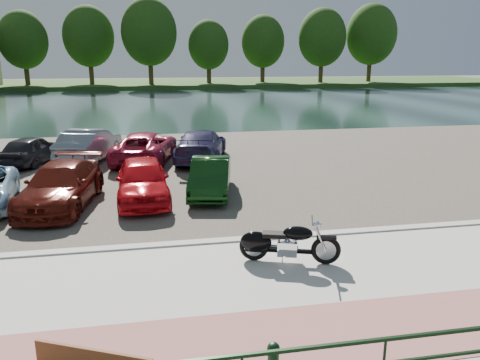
# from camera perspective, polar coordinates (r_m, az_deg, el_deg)

# --- Properties ---
(ground) EXTENTS (200.00, 200.00, 0.00)m
(ground) POSITION_cam_1_polar(r_m,az_deg,el_deg) (10.71, 6.90, -11.37)
(ground) COLOR #595447
(ground) RESTS_ON ground
(promenade) EXTENTS (60.00, 6.00, 0.10)m
(promenade) POSITION_cam_1_polar(r_m,az_deg,el_deg) (9.84, 8.68, -13.60)
(promenade) COLOR beige
(promenade) RESTS_ON ground
(pink_path) EXTENTS (60.00, 2.00, 0.01)m
(pink_path) POSITION_cam_1_polar(r_m,az_deg,el_deg) (8.61, 12.09, -17.84)
(pink_path) COLOR #A05A5D
(pink_path) RESTS_ON promenade
(kerb) EXTENTS (60.00, 0.30, 0.14)m
(kerb) POSITION_cam_1_polar(r_m,az_deg,el_deg) (12.43, 4.16, -7.11)
(kerb) COLOR beige
(kerb) RESTS_ON ground
(parking_lot) EXTENTS (60.00, 18.00, 0.04)m
(parking_lot) POSITION_cam_1_polar(r_m,az_deg,el_deg) (20.89, -2.06, 1.86)
(parking_lot) COLOR #3F3933
(parking_lot) RESTS_ON ground
(river) EXTENTS (120.00, 40.00, 0.00)m
(river) POSITION_cam_1_polar(r_m,az_deg,el_deg) (49.45, -7.12, 9.27)
(river) COLOR #172A26
(river) RESTS_ON ground
(far_bank) EXTENTS (120.00, 24.00, 0.60)m
(far_bank) POSITION_cam_1_polar(r_m,az_deg,el_deg) (81.31, -8.59, 11.58)
(far_bank) COLOR #254819
(far_bank) RESTS_ON ground
(railing) EXTENTS (24.04, 0.05, 0.90)m
(railing) POSITION_cam_1_polar(r_m,az_deg,el_deg) (7.12, 17.24, -19.34)
(railing) COLOR black
(railing) RESTS_ON promenade
(far_trees) EXTENTS (70.25, 10.68, 12.52)m
(far_trees) POSITION_cam_1_polar(r_m,az_deg,el_deg) (75.34, -5.15, 16.91)
(far_trees) COLOR #3B2B15
(far_trees) RESTS_ON far_bank
(motorcycle) EXTENTS (2.26, 1.02, 1.05)m
(motorcycle) POSITION_cam_1_polar(r_m,az_deg,el_deg) (10.87, 4.91, -7.64)
(motorcycle) COLOR black
(motorcycle) RESTS_ON promenade
(car_3) EXTENTS (2.51, 4.91, 1.36)m
(car_3) POSITION_cam_1_polar(r_m,az_deg,el_deg) (15.97, -20.96, -0.62)
(car_3) COLOR #4E120B
(car_3) RESTS_ON parking_lot
(car_4) EXTENTS (1.85, 4.22, 1.42)m
(car_4) POSITION_cam_1_polar(r_m,az_deg,el_deg) (15.81, -11.79, 0.02)
(car_4) COLOR red
(car_4) RESTS_ON parking_lot
(car_5) EXTENTS (1.98, 3.94, 1.24)m
(car_5) POSITION_cam_1_polar(r_m,az_deg,el_deg) (16.27, -3.62, 0.40)
(car_5) COLOR #0E340F
(car_5) RESTS_ON parking_lot
(car_8) EXTENTS (2.50, 4.05, 1.29)m
(car_8) POSITION_cam_1_polar(r_m,az_deg,el_deg) (22.85, -24.11, 3.39)
(car_8) COLOR black
(car_8) RESTS_ON parking_lot
(car_9) EXTENTS (2.70, 4.81, 1.50)m
(car_9) POSITION_cam_1_polar(r_m,az_deg,el_deg) (22.56, -17.85, 4.12)
(car_9) COLOR slate
(car_9) RESTS_ON parking_lot
(car_10) EXTENTS (3.28, 5.32, 1.38)m
(car_10) POSITION_cam_1_polar(r_m,az_deg,el_deg) (21.75, -11.48, 4.00)
(car_10) COLOR maroon
(car_10) RESTS_ON parking_lot
(car_11) EXTENTS (3.13, 5.29, 1.44)m
(car_11) POSITION_cam_1_polar(r_m,az_deg,el_deg) (21.62, -4.80, 4.26)
(car_11) COLOR navy
(car_11) RESTS_ON parking_lot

